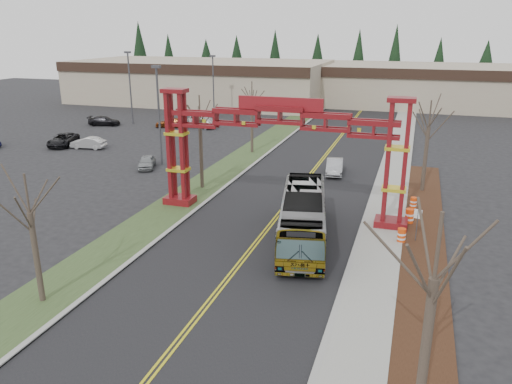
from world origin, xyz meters
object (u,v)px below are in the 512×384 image
at_px(bare_tree_median_far, 252,101).
at_px(parked_car_far_a, 202,123).
at_px(retail_building_west, 201,81).
at_px(street_sign, 418,219).
at_px(gateway_arch, 280,135).
at_px(bare_tree_median_near, 30,213).
at_px(retail_building_east, 426,85).
at_px(parked_car_near_c, 63,140).
at_px(transit_bus, 303,217).
at_px(parked_car_far_b, 197,119).
at_px(barrel_north, 413,203).
at_px(barrel_mid, 409,217).
at_px(light_pole_mid, 130,82).
at_px(silver_sedan, 335,167).
at_px(barrel_south, 401,236).
at_px(light_pole_near, 159,109).
at_px(parked_car_mid_a, 171,123).
at_px(parked_car_near_a, 147,162).
at_px(bare_tree_right_near, 434,280).
at_px(bare_tree_median_mid, 200,120).
at_px(parked_car_near_b, 88,143).
at_px(light_pole_far, 213,83).
at_px(parked_car_far_c, 104,121).
at_px(bare_tree_right_far, 429,127).

bearing_deg(bare_tree_median_far, parked_car_far_a, 133.82).
bearing_deg(retail_building_west, street_sign, -54.70).
bearing_deg(gateway_arch, bare_tree_median_near, -117.33).
bearing_deg(retail_building_east, parked_car_near_c, -130.10).
bearing_deg(street_sign, transit_bus, -164.48).
distance_m(parked_car_far_b, barrel_north, 40.60).
bearing_deg(barrel_mid, light_pole_mid, 144.00).
distance_m(silver_sedan, barrel_south, 16.21).
relative_size(retail_building_west, light_pole_mid, 4.55).
distance_m(bare_tree_median_far, light_pole_near, 10.42).
height_order(transit_bus, light_pole_near, light_pole_near).
bearing_deg(silver_sedan, parked_car_mid_a, 139.62).
bearing_deg(transit_bus, parked_car_near_a, 134.46).
relative_size(bare_tree_right_near, barrel_north, 8.46).
relative_size(bare_tree_median_mid, street_sign, 3.55).
bearing_deg(light_pole_near, retail_building_west, 108.89).
xyz_separation_m(parked_car_near_a, parked_car_near_b, (-10.65, 5.42, 0.04)).
xyz_separation_m(parked_car_far_b, light_pole_far, (0.36, 5.45, 4.67)).
distance_m(parked_car_far_c, light_pole_mid, 6.55).
distance_m(gateway_arch, parked_car_near_c, 33.76).
height_order(gateway_arch, parked_car_far_a, gateway_arch).
distance_m(barrel_mid, barrel_north, 3.30).
distance_m(parked_car_far_a, light_pole_near, 20.40).
xyz_separation_m(bare_tree_right_far, barrel_south, (-1.20, -11.66, -4.97)).
bearing_deg(bare_tree_median_mid, parked_car_near_c, 155.61).
xyz_separation_m(bare_tree_median_near, bare_tree_median_mid, (0.00, 19.76, 1.15)).
bearing_deg(bare_tree_median_near, transit_bus, 47.01).
bearing_deg(parked_car_near_c, parked_car_near_a, -38.83).
bearing_deg(bare_tree_median_near, bare_tree_right_near, -8.98).
relative_size(light_pole_mid, light_pole_far, 1.08).
distance_m(retail_building_west, parked_car_near_a, 47.66).
relative_size(parked_car_far_b, light_pole_far, 0.59).
xyz_separation_m(parked_car_far_a, bare_tree_median_mid, (11.18, -25.24, 5.14)).
xyz_separation_m(light_pole_mid, barrel_south, (38.90, -32.14, -5.35)).
bearing_deg(parked_car_far_a, bare_tree_right_far, 75.59).
xyz_separation_m(bare_tree_right_near, barrel_north, (-0.62, 22.68, -5.14)).
distance_m(parked_car_far_a, bare_tree_median_mid, 28.08).
xyz_separation_m(bare_tree_median_mid, light_pole_mid, (-22.11, 25.32, -0.02)).
height_order(parked_car_near_c, bare_tree_right_far, bare_tree_right_far).
xyz_separation_m(parked_car_near_b, bare_tree_median_far, (18.44, 3.88, 5.07)).
distance_m(silver_sedan, parked_car_near_b, 28.58).
height_order(retail_building_east, parked_car_near_c, retail_building_east).
bearing_deg(barrel_mid, parked_car_near_a, 163.26).
xyz_separation_m(gateway_arch, parked_car_near_a, (-15.79, 8.57, -5.36)).
relative_size(transit_bus, light_pole_mid, 1.14).
bearing_deg(bare_tree_right_far, barrel_mid, -95.81).
height_order(parked_car_near_a, bare_tree_median_far, bare_tree_median_far).
height_order(parked_car_near_c, bare_tree_right_near, bare_tree_right_near).
xyz_separation_m(parked_car_near_a, bare_tree_median_mid, (7.79, -4.29, 5.25)).
relative_size(light_pole_near, barrel_north, 10.51).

